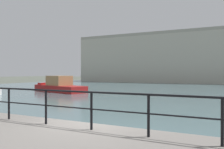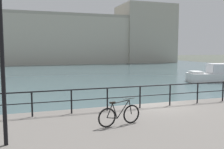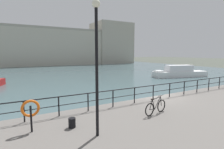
% 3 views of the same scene
% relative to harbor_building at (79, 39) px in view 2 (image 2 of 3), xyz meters
% --- Properties ---
extents(ground_plane, '(240.00, 240.00, 0.00)m').
position_rel_harbor_building_xyz_m(ground_plane, '(-6.20, -52.42, -6.28)').
color(ground_plane, '#4C5147').
extents(water_basin, '(80.00, 60.00, 0.01)m').
position_rel_harbor_building_xyz_m(water_basin, '(-6.20, -22.22, -6.27)').
color(water_basin, '#476066').
rests_on(water_basin, ground_plane).
extents(harbor_building, '(64.07, 12.02, 15.71)m').
position_rel_harbor_building_xyz_m(harbor_building, '(0.00, 0.00, 0.00)').
color(harbor_building, '#B2AD9E').
rests_on(harbor_building, ground_plane).
extents(quay_railing, '(23.19, 0.07, 1.08)m').
position_rel_harbor_building_xyz_m(quay_railing, '(-5.65, -53.17, -4.71)').
color(quay_railing, black).
rests_on(quay_railing, quay_promenade).
extents(parked_bicycle, '(1.75, 0.38, 0.98)m').
position_rel_harbor_building_xyz_m(parked_bicycle, '(-9.19, -55.43, -5.06)').
color(parked_bicycle, black).
rests_on(parked_bicycle, quay_promenade).
extents(quay_lamp_post, '(0.32, 0.32, 5.34)m').
position_rel_harbor_building_xyz_m(quay_lamp_post, '(-13.02, -56.16, -2.10)').
color(quay_lamp_post, black).
rests_on(quay_lamp_post, quay_promenade).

